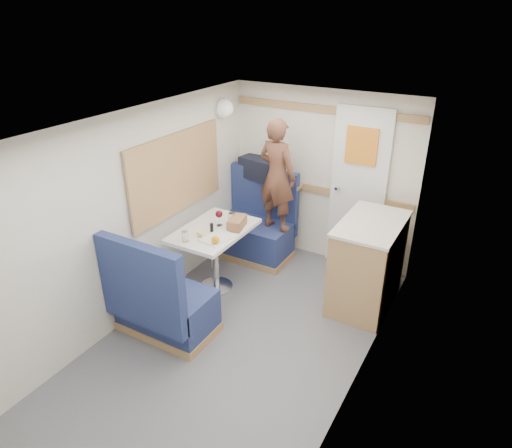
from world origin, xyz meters
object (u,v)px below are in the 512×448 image
Objects in this scene: bench_near at (162,306)px; orange_fruit at (215,240)px; tray at (218,238)px; cheese_block at (202,234)px; pepper_grinder at (212,228)px; person at (277,176)px; beer_glass at (239,220)px; duffel_bag at (261,169)px; bench_far at (256,232)px; tumbler_left at (185,236)px; tumbler_right at (232,218)px; dinette_table at (214,242)px; galley_counter at (367,263)px; dome_light at (224,109)px; wine_glass at (219,215)px; bread_loaf at (237,223)px.

orange_fruit is at bearing 70.38° from bench_near.
tray is 0.17m from cheese_block.
bench_near is 0.93m from pepper_grinder.
person is 0.70m from beer_glass.
duffel_bag is 5.47× the size of pepper_grinder.
bench_far is at bearing 91.23° from pepper_grinder.
tumbler_right is at bearing 72.88° from tumbler_left.
orange_fruit reaches higher than dinette_table.
pepper_grinder is (0.02, -0.06, 0.20)m from dinette_table.
tray is at bearing -151.72° from galley_counter.
tumbler_left is at bearing -103.18° from dinette_table.
tumbler_right reaches higher than beer_glass.
tray reaches higher than dinette_table.
galley_counter is 8.66× the size of tumbler_left.
bench_far reaches higher than tumbler_left.
dome_light is (-0.39, 0.85, 1.18)m from dinette_table.
person is (0.29, 1.70, 0.79)m from bench_near.
duffel_bag is 5.58× the size of cheese_block.
tray is (0.23, -1.27, -0.29)m from duffel_bag.
duffel_bag reaches higher than tumbler_right.
dome_light is at bearing 170.82° from galley_counter.
tray is at bearing -34.38° from pepper_grinder.
wine_glass is at bearing -75.21° from duffel_bag.
tumbler_left is (-0.37, -1.19, -0.31)m from person.
bench_far is at bearing 86.08° from tumbler_left.
wine_glass is (0.01, -0.77, 0.54)m from bench_far.
bench_near is at bearing -80.61° from tumbler_left.
bench_far reaches higher than galley_counter.
duffel_bag is at bearing 100.25° from tray.
cheese_block is (-0.21, 0.07, -0.02)m from orange_fruit.
tumbler_left is at bearing -101.22° from wine_glass.
galley_counter is at bearing 33.26° from orange_fruit.
orange_fruit is at bearing -52.60° from dinette_table.
bench_far is at bearing 104.80° from bread_loaf.
dome_light is at bearing 118.08° from orange_fruit.
cheese_block is 0.14m from pepper_grinder.
tumbler_left is at bearing -117.92° from cheese_block.
tumbler_right is at bearing -69.47° from duffel_bag.
cheese_block is (-1.47, -0.75, 0.29)m from galley_counter.
wine_glass is at bearing 118.82° from orange_fruit.
tray is at bearing 92.11° from person.
wine_glass is at bearing -162.74° from galley_counter.
tray is 3.25× the size of beer_glass.
orange_fruit is at bearing 15.74° from tumbler_left.
pepper_grinder is (0.09, -1.18, -0.26)m from duffel_bag.
dinette_table is at bearing 89.65° from cheese_block.
person reaches higher than galley_counter.
bread_loaf is at bearing -75.20° from bench_far.
bench_near is at bearing -89.89° from cheese_block.
cheese_block is at bearing -98.49° from pepper_grinder.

